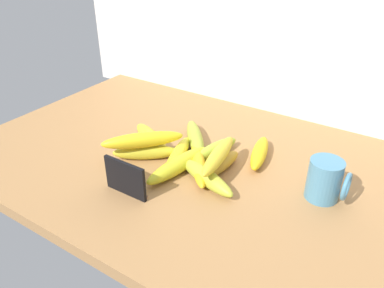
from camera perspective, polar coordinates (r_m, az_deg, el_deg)
counter_top at (r=101.88cm, az=-2.12°, el=-2.25°), size 110.00×76.00×3.00cm
back_wall at (r=121.83cm, az=8.77°, el=19.86°), size 130.00×2.00×70.00cm
chalkboard_sign at (r=86.23cm, az=-10.08°, el=-5.16°), size 11.00×1.80×8.40cm
coffee_mug at (r=88.01cm, az=19.38°, el=-5.12°), size 8.86×7.36×9.42cm
banana_0 at (r=96.85cm, az=-2.19°, el=-1.84°), size 9.38×19.50×3.55cm
banana_1 at (r=93.24cm, az=3.95°, el=-3.22°), size 5.96×16.16×3.75cm
banana_2 at (r=88.92cm, az=2.11°, el=-4.96°), size 18.41×9.78×3.86cm
banana_3 at (r=104.63cm, az=0.48°, el=0.92°), size 15.75×17.70×3.94cm
banana_4 at (r=99.60cm, az=10.07°, el=-1.29°), size 7.76×16.69×3.73cm
banana_5 at (r=104.60cm, az=-6.09°, el=0.80°), size 18.17×12.22×4.17cm
banana_6 at (r=93.03cm, az=-2.03°, el=-3.12°), size 7.21×21.29×4.09cm
banana_7 at (r=93.75cm, az=0.95°, el=-3.02°), size 14.69×17.55×3.50cm
banana_8 at (r=99.83cm, az=3.44°, el=-0.82°), size 7.40×16.21×3.54cm
banana_9 at (r=98.96cm, az=-6.98°, el=-1.22°), size 15.86×13.07×3.80cm
banana_10 at (r=90.15cm, az=3.96°, el=-1.73°), size 6.41×18.89×3.56cm
banana_11 at (r=96.70cm, az=-7.39°, el=0.60°), size 17.09×17.81×3.92cm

